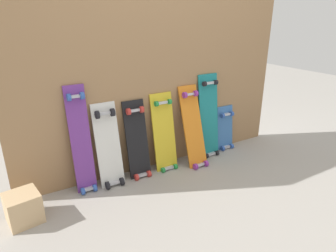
# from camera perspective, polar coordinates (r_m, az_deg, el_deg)

# --- Properties ---
(ground_plane) EXTENTS (12.00, 12.00, 0.00)m
(ground_plane) POSITION_cam_1_polar(r_m,az_deg,el_deg) (3.05, -0.67, -7.42)
(ground_plane) COLOR #9E9991
(plywood_wall_panel) EXTENTS (2.77, 0.04, 1.90)m
(plywood_wall_panel) POSITION_cam_1_polar(r_m,az_deg,el_deg) (2.79, -1.48, 10.65)
(plywood_wall_panel) COLOR #99724C
(plywood_wall_panel) RESTS_ON ground
(skateboard_purple) EXTENTS (0.17, 0.19, 0.98)m
(skateboard_purple) POSITION_cam_1_polar(r_m,az_deg,el_deg) (2.57, -16.34, -3.34)
(skateboard_purple) COLOR #6B338C
(skateboard_purple) RESTS_ON ground
(skateboard_white) EXTENTS (0.22, 0.22, 0.80)m
(skateboard_white) POSITION_cam_1_polar(r_m,az_deg,el_deg) (2.65, -11.34, -4.28)
(skateboard_white) COLOR silver
(skateboard_white) RESTS_ON ground
(skateboard_black) EXTENTS (0.21, 0.21, 0.78)m
(skateboard_black) POSITION_cam_1_polar(r_m,az_deg,el_deg) (2.75, -5.90, -3.28)
(skateboard_black) COLOR black
(skateboard_black) RESTS_ON ground
(skateboard_yellow) EXTENTS (0.23, 0.21, 0.82)m
(skateboard_yellow) POSITION_cam_1_polar(r_m,az_deg,el_deg) (2.86, -0.70, -1.87)
(skateboard_yellow) COLOR gold
(skateboard_yellow) RESTS_ON ground
(skateboard_orange) EXTENTS (0.21, 0.32, 0.85)m
(skateboard_orange) POSITION_cam_1_polar(r_m,az_deg,el_deg) (2.96, 4.95, -0.77)
(skateboard_orange) COLOR orange
(skateboard_orange) RESTS_ON ground
(skateboard_teal) EXTENTS (0.23, 0.18, 0.94)m
(skateboard_teal) POSITION_cam_1_polar(r_m,az_deg,el_deg) (3.15, 7.86, 1.30)
(skateboard_teal) COLOR #197A7F
(skateboard_teal) RESTS_ON ground
(skateboard_blue) EXTENTS (0.21, 0.13, 0.56)m
(skateboard_blue) POSITION_cam_1_polar(r_m,az_deg,el_deg) (3.39, 10.95, -0.88)
(skateboard_blue) COLOR #386BAD
(skateboard_blue) RESTS_ON ground
(wooden_crate) EXTENTS (0.26, 0.26, 0.23)m
(wooden_crate) POSITION_cam_1_polar(r_m,az_deg,el_deg) (2.48, -26.10, -13.96)
(wooden_crate) COLOR tan
(wooden_crate) RESTS_ON ground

